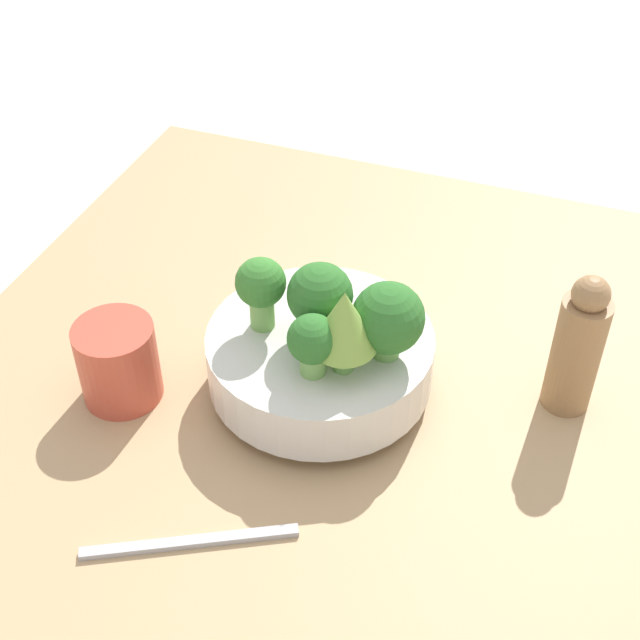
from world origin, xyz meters
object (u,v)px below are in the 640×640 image
(pepper_mill, at_px, (578,347))
(bowl, at_px, (320,358))
(cup, at_px, (118,362))
(fork, at_px, (190,542))

(pepper_mill, bearing_deg, bowl, -164.62)
(cup, bearing_deg, bowl, 22.56)
(bowl, bearing_deg, cup, -157.44)
(cup, bearing_deg, fork, -44.35)
(fork, bearing_deg, bowl, 79.72)
(pepper_mill, distance_m, fork, 0.39)
(bowl, distance_m, fork, 0.22)
(pepper_mill, xyz_separation_m, fork, (-0.27, -0.28, -0.07))
(fork, bearing_deg, pepper_mill, 45.61)
(bowl, xyz_separation_m, pepper_mill, (0.23, 0.06, 0.03))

